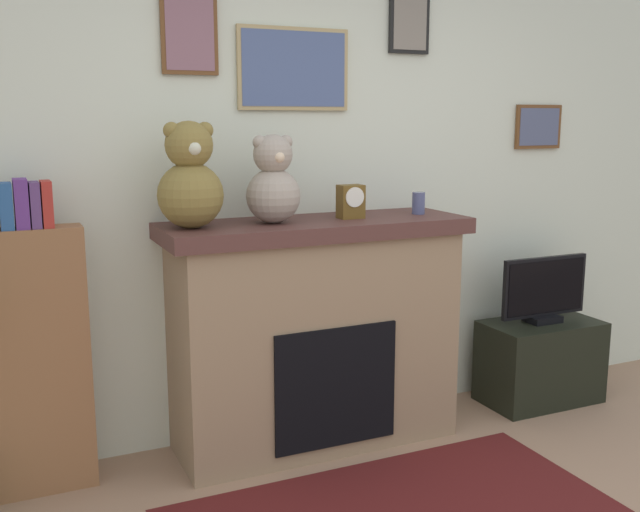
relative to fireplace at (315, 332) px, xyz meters
The scene contains 9 objects.
back_wall 0.79m from the fireplace, 59.97° to the left, with size 5.20×0.15×2.60m.
fireplace is the anchor object (origin of this frame).
bookshelf 1.37m from the fireplace, behind, with size 0.47×0.16×1.44m.
tv_stand 1.52m from the fireplace, ahead, with size 0.70×0.40×0.50m, color black.
television 1.48m from the fireplace, ahead, with size 0.60×0.14×0.40m.
candle_jar 0.88m from the fireplace, ahead, with size 0.07×0.07×0.12m, color #4C517A.
mantel_clock 0.70m from the fireplace, ahead, with size 0.13×0.10×0.17m.
teddy_bear_grey 1.04m from the fireplace, behind, with size 0.31×0.31×0.50m.
teddy_bear_brown 0.82m from the fireplace, behind, with size 0.27×0.27×0.43m.
Camera 1 is at (-1.68, -1.65, 1.70)m, focal length 40.98 mm.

